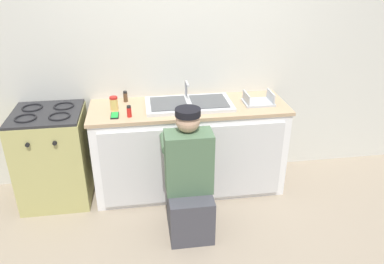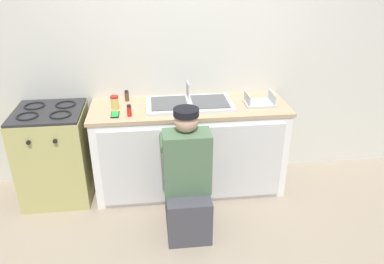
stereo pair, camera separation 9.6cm
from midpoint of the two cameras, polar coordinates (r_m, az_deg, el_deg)
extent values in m
plane|color=gray|center=(3.67, -0.53, -10.70)|extent=(12.00, 12.00, 0.00)
cube|color=silver|center=(3.71, -2.02, 11.24)|extent=(6.00, 0.10, 2.50)
cube|color=white|center=(3.69, -1.20, -2.60)|extent=(1.80, 0.60, 0.86)
cube|color=silver|center=(3.40, -7.81, -5.56)|extent=(0.79, 0.02, 0.75)
cube|color=silver|center=(3.50, 6.53, -4.49)|extent=(0.79, 0.02, 0.75)
cube|color=tan|center=(3.50, -1.27, 3.79)|extent=(1.84, 0.62, 0.03)
cube|color=silver|center=(3.49, -1.27, 4.26)|extent=(0.80, 0.44, 0.03)
cube|color=#4C4F51|center=(3.47, -4.40, 4.37)|extent=(0.33, 0.35, 0.01)
cube|color=#4C4F51|center=(3.51, 1.81, 4.71)|extent=(0.33, 0.35, 0.01)
cylinder|color=#B7BABF|center=(3.64, -1.66, 6.44)|extent=(0.02, 0.02, 0.18)
cylinder|color=#B7BABF|center=(3.54, -1.53, 7.39)|extent=(0.02, 0.16, 0.02)
cube|color=tan|center=(3.77, -20.99, -3.67)|extent=(0.62, 0.60, 0.87)
cube|color=#262628|center=(3.58, -22.11, 2.60)|extent=(0.61, 0.59, 0.02)
torus|color=black|center=(3.51, -24.75, 1.93)|extent=(0.19, 0.19, 0.02)
torus|color=black|center=(3.44, -20.31, 2.27)|extent=(0.19, 0.19, 0.02)
torus|color=black|center=(3.72, -23.86, 3.42)|extent=(0.19, 0.19, 0.02)
torus|color=black|center=(3.65, -19.67, 3.76)|extent=(0.19, 0.19, 0.02)
cylinder|color=black|center=(3.40, -24.53, -1.81)|extent=(0.04, 0.02, 0.04)
cylinder|color=black|center=(3.34, -20.98, -1.61)|extent=(0.04, 0.02, 0.04)
cube|color=#3F3F47|center=(3.22, -1.19, -12.20)|extent=(0.36, 0.40, 0.40)
cube|color=#4C6B4C|center=(3.01, -1.41, -4.59)|extent=(0.38, 0.22, 0.52)
sphere|color=tan|center=(2.89, -1.59, 1.73)|extent=(0.19, 0.19, 0.19)
cylinder|color=black|center=(2.86, -1.60, 3.03)|extent=(0.20, 0.20, 0.06)
cube|color=black|center=(2.95, -1.80, 3.33)|extent=(0.13, 0.09, 0.02)
cylinder|color=#4C6B4C|center=(3.13, -4.98, -1.54)|extent=(0.08, 0.30, 0.08)
cylinder|color=#4C6B4C|center=(3.16, 1.17, -1.12)|extent=(0.08, 0.30, 0.08)
cube|color=#B2B7BC|center=(3.59, 9.29, 4.47)|extent=(0.28, 0.22, 0.02)
cube|color=#B2B7BC|center=(3.54, 7.50, 5.14)|extent=(0.01, 0.21, 0.10)
cube|color=#B2B7BC|center=(3.61, 11.16, 5.29)|extent=(0.01, 0.21, 0.10)
cube|color=black|center=(3.35, -12.49, 2.46)|extent=(0.07, 0.14, 0.01)
cube|color=green|center=(3.34, -12.50, 2.56)|extent=(0.06, 0.12, 0.00)
cylinder|color=#DBB760|center=(3.46, -12.58, 4.11)|extent=(0.07, 0.07, 0.11)
cylinder|color=#B21E19|center=(3.43, -12.68, 5.10)|extent=(0.07, 0.07, 0.02)
cylinder|color=red|center=(3.29, -10.38, 2.96)|extent=(0.04, 0.04, 0.08)
cylinder|color=black|center=(3.27, -10.45, 3.81)|extent=(0.04, 0.04, 0.02)
cylinder|color=#513823|center=(3.64, -10.84, 5.19)|extent=(0.04, 0.04, 0.08)
cylinder|color=black|center=(3.62, -10.91, 5.97)|extent=(0.04, 0.04, 0.02)
camera|label=1|loc=(0.05, -90.81, -0.39)|focal=35.00mm
camera|label=2|loc=(0.05, 89.19, 0.39)|focal=35.00mm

